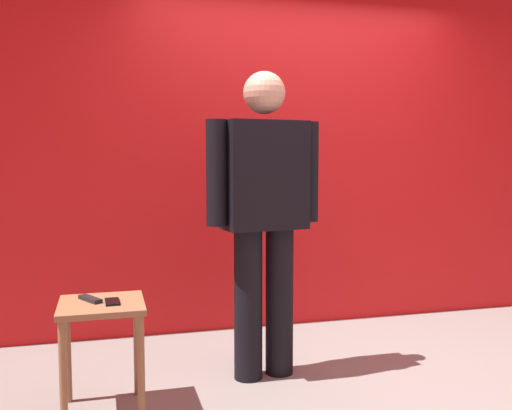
% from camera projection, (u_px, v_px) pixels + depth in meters
% --- Properties ---
extents(ground_plane, '(12.00, 12.00, 0.00)m').
position_uv_depth(ground_plane, '(383.00, 394.00, 3.13)').
color(ground_plane, gray).
extents(back_wall_red, '(6.35, 0.12, 3.10)m').
position_uv_depth(back_wall_red, '(298.00, 126.00, 4.38)').
color(back_wall_red, red).
rests_on(back_wall_red, ground_plane).
extents(standing_person, '(0.72, 0.31, 1.80)m').
position_uv_depth(standing_person, '(264.00, 208.00, 3.31)').
color(standing_person, black).
rests_on(standing_person, ground_plane).
extents(side_table, '(0.42, 0.42, 0.58)m').
position_uv_depth(side_table, '(102.00, 324.00, 2.86)').
color(side_table, olive).
rests_on(side_table, ground_plane).
extents(cell_phone, '(0.08, 0.15, 0.01)m').
position_uv_depth(cell_phone, '(112.00, 302.00, 2.84)').
color(cell_phone, black).
rests_on(cell_phone, side_table).
extents(tv_remote, '(0.12, 0.17, 0.02)m').
position_uv_depth(tv_remote, '(90.00, 299.00, 2.88)').
color(tv_remote, black).
rests_on(tv_remote, side_table).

